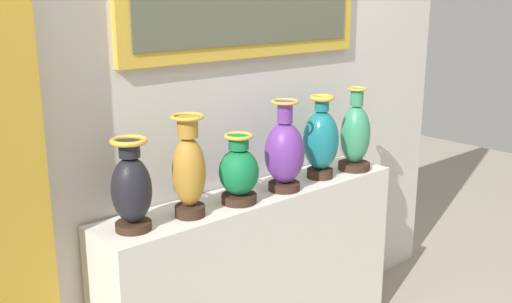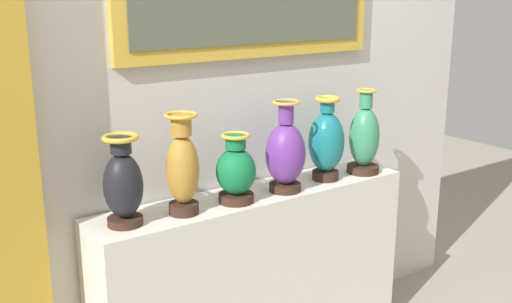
% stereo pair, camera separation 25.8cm
% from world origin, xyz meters
% --- Properties ---
extents(display_shelf, '(1.51, 0.30, 0.82)m').
position_xyz_m(display_shelf, '(0.00, 0.00, 0.41)').
color(display_shelf, silver).
rests_on(display_shelf, ground_plane).
extents(back_wall, '(2.98, 0.14, 2.61)m').
position_xyz_m(back_wall, '(0.00, 0.21, 1.33)').
color(back_wall, silver).
rests_on(back_wall, ground_plane).
extents(vase_onyx, '(0.15, 0.15, 0.35)m').
position_xyz_m(vase_onyx, '(-0.62, -0.02, 0.98)').
color(vase_onyx, '#382319').
rests_on(vase_onyx, display_shelf).
extents(vase_ochre, '(0.13, 0.13, 0.40)m').
position_xyz_m(vase_ochre, '(-0.38, -0.04, 1.01)').
color(vase_ochre, '#382319').
rests_on(vase_ochre, display_shelf).
extents(vase_emerald, '(0.17, 0.17, 0.29)m').
position_xyz_m(vase_emerald, '(-0.13, -0.05, 0.95)').
color(vase_emerald, '#382319').
rests_on(vase_emerald, display_shelf).
extents(vase_violet, '(0.17, 0.17, 0.40)m').
position_xyz_m(vase_violet, '(0.12, -0.05, 0.99)').
color(vase_violet, '#382319').
rests_on(vase_violet, display_shelf).
extents(vase_teal, '(0.17, 0.17, 0.39)m').
position_xyz_m(vase_teal, '(0.38, -0.03, 1.00)').
color(vase_teal, '#382319').
rests_on(vase_teal, display_shelf).
extents(vase_jade, '(0.16, 0.16, 0.41)m').
position_xyz_m(vase_jade, '(0.60, -0.05, 0.99)').
color(vase_jade, '#382319').
rests_on(vase_jade, display_shelf).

